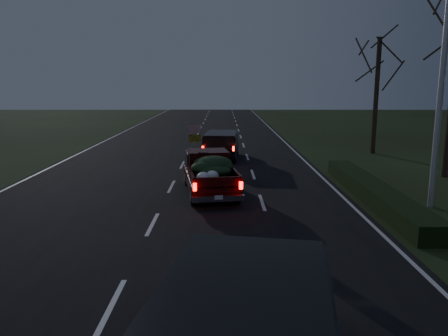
# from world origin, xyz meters

# --- Properties ---
(ground) EXTENTS (120.00, 120.00, 0.00)m
(ground) POSITION_xyz_m (0.00, 0.00, 0.00)
(ground) COLOR black
(ground) RESTS_ON ground
(road_asphalt) EXTENTS (14.00, 120.00, 0.02)m
(road_asphalt) POSITION_xyz_m (0.00, 0.00, 0.01)
(road_asphalt) COLOR black
(road_asphalt) RESTS_ON ground
(hedge_row) EXTENTS (1.00, 10.00, 0.60)m
(hedge_row) POSITION_xyz_m (7.80, 3.00, 0.30)
(hedge_row) COLOR black
(hedge_row) RESTS_ON ground
(light_pole) EXTENTS (0.50, 0.90, 9.16)m
(light_pole) POSITION_xyz_m (9.50, 2.00, 5.48)
(light_pole) COLOR silver
(light_pole) RESTS_ON ground
(bare_tree_far) EXTENTS (3.60, 3.60, 7.00)m
(bare_tree_far) POSITION_xyz_m (11.50, 14.00, 5.23)
(bare_tree_far) COLOR black
(bare_tree_far) RESTS_ON ground
(pickup_truck) EXTENTS (2.41, 4.80, 2.41)m
(pickup_truck) POSITION_xyz_m (1.65, 3.96, 0.90)
(pickup_truck) COLOR #3A0808
(pickup_truck) RESTS_ON ground
(lead_suv) EXTENTS (2.13, 4.46, 1.25)m
(lead_suv) POSITION_xyz_m (2.07, 11.96, 0.94)
(lead_suv) COLOR black
(lead_suv) RESTS_ON ground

